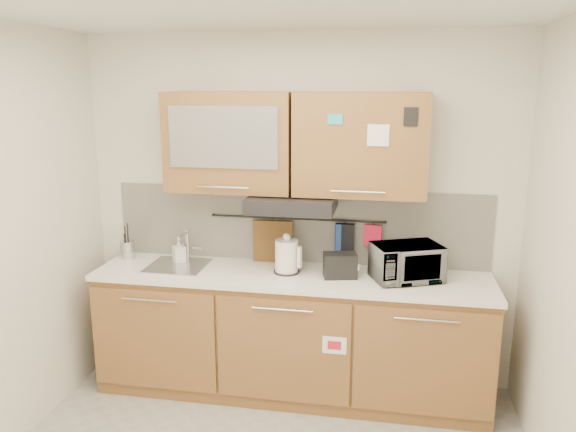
% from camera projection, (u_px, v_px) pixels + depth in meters
% --- Properties ---
extents(wall_back, '(3.20, 0.00, 3.20)m').
position_uv_depth(wall_back, '(298.00, 212.00, 4.19)').
color(wall_back, silver).
rests_on(wall_back, ground).
extents(base_cabinet, '(2.80, 0.64, 0.88)m').
position_uv_depth(base_cabinet, '(291.00, 340.00, 4.10)').
color(base_cabinet, olive).
rests_on(base_cabinet, floor).
extents(countertop, '(2.82, 0.62, 0.04)m').
position_uv_depth(countertop, '(291.00, 276.00, 3.99)').
color(countertop, white).
rests_on(countertop, base_cabinet).
extents(backsplash, '(2.80, 0.02, 0.56)m').
position_uv_depth(backsplash, '(298.00, 225.00, 4.20)').
color(backsplash, silver).
rests_on(backsplash, countertop).
extents(upper_cabinets, '(1.82, 0.37, 0.70)m').
position_uv_depth(upper_cabinets, '(294.00, 143.00, 3.90)').
color(upper_cabinets, olive).
rests_on(upper_cabinets, wall_back).
extents(range_hood, '(0.60, 0.46, 0.10)m').
position_uv_depth(range_hood, '(292.00, 203.00, 3.92)').
color(range_hood, black).
rests_on(range_hood, upper_cabinets).
extents(sink, '(0.42, 0.40, 0.26)m').
position_uv_depth(sink, '(178.00, 265.00, 4.15)').
color(sink, silver).
rests_on(sink, countertop).
extents(utensil_rail, '(1.30, 0.02, 0.02)m').
position_uv_depth(utensil_rail, '(297.00, 219.00, 4.15)').
color(utensil_rail, black).
rests_on(utensil_rail, backsplash).
extents(utensil_crock, '(0.11, 0.11, 0.27)m').
position_uv_depth(utensil_crock, '(128.00, 249.00, 4.32)').
color(utensil_crock, silver).
rests_on(utensil_crock, countertop).
extents(kettle, '(0.22, 0.21, 0.29)m').
position_uv_depth(kettle, '(287.00, 257.00, 3.98)').
color(kettle, white).
rests_on(kettle, countertop).
extents(toaster, '(0.25, 0.18, 0.17)m').
position_uv_depth(toaster, '(340.00, 265.00, 3.89)').
color(toaster, black).
rests_on(toaster, countertop).
extents(microwave, '(0.53, 0.46, 0.25)m').
position_uv_depth(microwave, '(406.00, 262.00, 3.83)').
color(microwave, '#999999').
rests_on(microwave, countertop).
extents(soap_bottle, '(0.12, 0.12, 0.19)m').
position_uv_depth(soap_bottle, '(179.00, 250.00, 4.22)').
color(soap_bottle, '#999999').
rests_on(soap_bottle, countertop).
extents(cutting_board, '(0.30, 0.03, 0.37)m').
position_uv_depth(cutting_board, '(273.00, 245.00, 4.22)').
color(cutting_board, brown).
rests_on(cutting_board, utensil_rail).
extents(oven_mitt, '(0.12, 0.06, 0.20)m').
position_uv_depth(oven_mitt, '(343.00, 237.00, 4.11)').
color(oven_mitt, '#204295').
rests_on(oven_mitt, utensil_rail).
extents(dark_pouch, '(0.14, 0.04, 0.21)m').
position_uv_depth(dark_pouch, '(345.00, 238.00, 4.10)').
color(dark_pouch, black).
rests_on(dark_pouch, utensil_rail).
extents(pot_holder, '(0.13, 0.04, 0.16)m').
position_uv_depth(pot_holder, '(373.00, 236.00, 4.06)').
color(pot_holder, red).
rests_on(pot_holder, utensil_rail).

